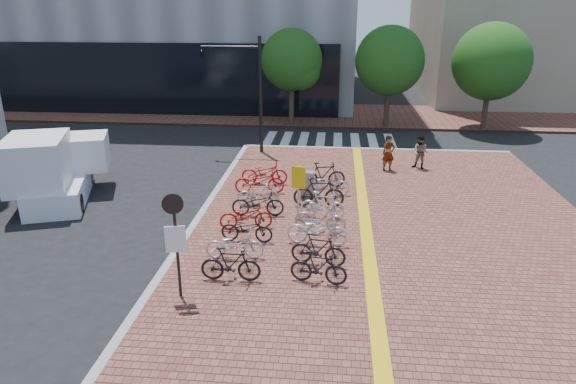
# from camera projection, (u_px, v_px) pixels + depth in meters

# --- Properties ---
(ground) EXTENTS (120.00, 120.00, 0.00)m
(ground) POSITION_uv_depth(u_px,v_px,m) (305.00, 247.00, 16.58)
(ground) COLOR black
(ground) RESTS_ON ground
(sidewalk) EXTENTS (14.00, 34.00, 0.15)m
(sidewalk) POSITION_uv_depth(u_px,v_px,m) (424.00, 347.00, 11.61)
(sidewalk) COLOR brown
(sidewalk) RESTS_ON ground
(tactile_strip) EXTENTS (0.40, 34.00, 0.01)m
(tactile_strip) POSITION_uv_depth(u_px,v_px,m) (379.00, 342.00, 11.68)
(tactile_strip) COLOR gold
(tactile_strip) RESTS_ON sidewalk
(kerb_west) EXTENTS (0.25, 34.00, 0.15)m
(kerb_west) POSITION_uv_depth(u_px,v_px,m) (125.00, 330.00, 12.24)
(kerb_west) COLOR gray
(kerb_west) RESTS_ON ground
(kerb_north) EXTENTS (14.00, 0.25, 0.15)m
(kerb_north) POSITION_uv_depth(u_px,v_px,m) (375.00, 150.00, 27.52)
(kerb_north) COLOR gray
(kerb_north) RESTS_ON ground
(far_sidewalk) EXTENTS (70.00, 8.00, 0.15)m
(far_sidewalk) POSITION_uv_depth(u_px,v_px,m) (324.00, 115.00, 36.20)
(far_sidewalk) COLOR brown
(far_sidewalk) RESTS_ON ground
(crosswalk) EXTENTS (7.50, 4.00, 0.01)m
(crosswalk) POSITION_uv_depth(u_px,v_px,m) (329.00, 141.00, 29.63)
(crosswalk) COLOR silver
(crosswalk) RESTS_ON ground
(street_trees) EXTENTS (16.20, 4.60, 6.35)m
(street_trees) POSITION_uv_depth(u_px,v_px,m) (407.00, 63.00, 31.06)
(street_trees) COLOR #38281E
(street_trees) RESTS_ON far_sidewalk
(bike_0) EXTENTS (1.69, 0.50, 1.01)m
(bike_0) POSITION_uv_depth(u_px,v_px,m) (231.00, 264.00, 14.12)
(bike_0) COLOR black
(bike_0) RESTS_ON sidewalk
(bike_1) EXTENTS (1.81, 0.76, 0.93)m
(bike_1) POSITION_uv_depth(u_px,v_px,m) (235.00, 245.00, 15.38)
(bike_1) COLOR silver
(bike_1) RESTS_ON sidewalk
(bike_2) EXTENTS (1.73, 0.70, 0.89)m
(bike_2) POSITION_uv_depth(u_px,v_px,m) (247.00, 229.00, 16.52)
(bike_2) COLOR black
(bike_2) RESTS_ON sidewalk
(bike_3) EXTENTS (1.89, 0.98, 0.94)m
(bike_3) POSITION_uv_depth(u_px,v_px,m) (246.00, 216.00, 17.44)
(bike_3) COLOR #B4170C
(bike_3) RESTS_ON sidewalk
(bike_4) EXTENTS (1.93, 0.79, 0.99)m
(bike_4) POSITION_uv_depth(u_px,v_px,m) (258.00, 203.00, 18.54)
(bike_4) COLOR black
(bike_4) RESTS_ON sidewalk
(bike_5) EXTENTS (1.66, 0.69, 0.97)m
(bike_5) POSITION_uv_depth(u_px,v_px,m) (258.00, 194.00, 19.43)
(bike_5) COLOR silver
(bike_5) RESTS_ON sidewalk
(bike_6) EXTENTS (2.07, 0.95, 1.05)m
(bike_6) POSITION_uv_depth(u_px,v_px,m) (259.00, 181.00, 20.73)
(bike_6) COLOR red
(bike_6) RESTS_ON sidewalk
(bike_7) EXTENTS (1.99, 0.77, 1.03)m
(bike_7) POSITION_uv_depth(u_px,v_px,m) (264.00, 172.00, 21.84)
(bike_7) COLOR #B60D1B
(bike_7) RESTS_ON sidewalk
(bike_8) EXTENTS (1.64, 0.69, 0.96)m
(bike_8) POSITION_uv_depth(u_px,v_px,m) (319.00, 267.00, 14.00)
(bike_8) COLOR black
(bike_8) RESTS_ON sidewalk
(bike_9) EXTENTS (1.70, 0.74, 0.99)m
(bike_9) POSITION_uv_depth(u_px,v_px,m) (318.00, 250.00, 14.99)
(bike_9) COLOR black
(bike_9) RESTS_ON sidewalk
(bike_10) EXTENTS (2.00, 0.82, 1.03)m
(bike_10) POSITION_uv_depth(u_px,v_px,m) (317.00, 230.00, 16.27)
(bike_10) COLOR silver
(bike_10) RESTS_ON sidewalk
(bike_11) EXTENTS (1.84, 0.80, 1.07)m
(bike_11) POSITION_uv_depth(u_px,v_px,m) (320.00, 218.00, 17.12)
(bike_11) COLOR #A7A8AC
(bike_11) RESTS_ON sidewalk
(bike_12) EXTENTS (1.69, 0.64, 0.99)m
(bike_12) POSITION_uv_depth(u_px,v_px,m) (323.00, 205.00, 18.35)
(bike_12) COLOR white
(bike_12) RESTS_ON sidewalk
(bike_13) EXTENTS (1.93, 0.55, 1.16)m
(bike_13) POSITION_uv_depth(u_px,v_px,m) (319.00, 192.00, 19.33)
(bike_13) COLOR black
(bike_13) RESTS_ON sidewalk
(bike_14) EXTENTS (1.95, 0.88, 0.99)m
(bike_14) POSITION_uv_depth(u_px,v_px,m) (326.00, 184.00, 20.48)
(bike_14) COLOR #B7B8BD
(bike_14) RESTS_ON sidewalk
(bike_15) EXTENTS (1.93, 0.89, 1.12)m
(bike_15) POSITION_uv_depth(u_px,v_px,m) (323.00, 175.00, 21.36)
(bike_15) COLOR black
(bike_15) RESTS_ON sidewalk
(pedestrian_a) EXTENTS (0.69, 0.55, 1.64)m
(pedestrian_a) POSITION_uv_depth(u_px,v_px,m) (388.00, 153.00, 23.55)
(pedestrian_a) COLOR gray
(pedestrian_a) RESTS_ON sidewalk
(pedestrian_b) EXTENTS (0.95, 0.89, 1.56)m
(pedestrian_b) POSITION_uv_depth(u_px,v_px,m) (421.00, 152.00, 23.82)
(pedestrian_b) COLOR #4F5864
(pedestrian_b) RESTS_ON sidewalk
(utility_box) EXTENTS (0.53, 0.40, 1.11)m
(utility_box) POSITION_uv_depth(u_px,v_px,m) (308.00, 185.00, 20.15)
(utility_box) COLOR #A7A7AB
(utility_box) RESTS_ON sidewalk
(yellow_sign) EXTENTS (0.51, 0.18, 1.89)m
(yellow_sign) POSITION_uv_depth(u_px,v_px,m) (298.00, 182.00, 18.20)
(yellow_sign) COLOR #B7B7BC
(yellow_sign) RESTS_ON sidewalk
(notice_sign) EXTENTS (0.53, 0.18, 2.89)m
(notice_sign) POSITION_uv_depth(u_px,v_px,m) (175.00, 233.00, 12.88)
(notice_sign) COLOR black
(notice_sign) RESTS_ON sidewalk
(traffic_light_pole) EXTENTS (3.13, 1.21, 5.83)m
(traffic_light_pole) POSITION_uv_depth(u_px,v_px,m) (233.00, 73.00, 25.59)
(traffic_light_pole) COLOR black
(traffic_light_pole) RESTS_ON sidewalk
(box_truck) EXTENTS (3.48, 5.14, 2.74)m
(box_truck) POSITION_uv_depth(u_px,v_px,m) (57.00, 169.00, 20.17)
(box_truck) COLOR white
(box_truck) RESTS_ON ground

